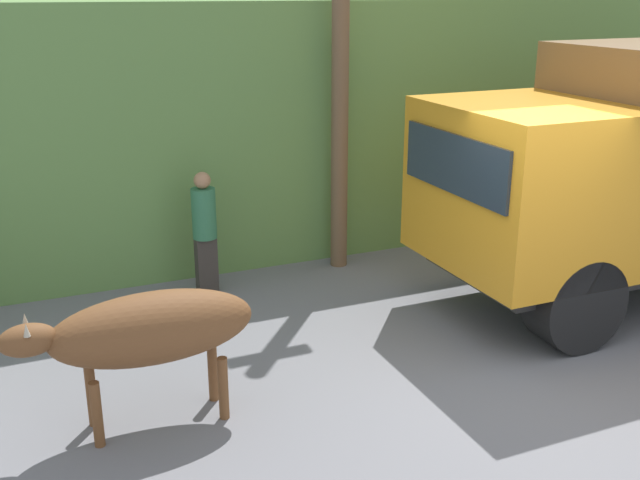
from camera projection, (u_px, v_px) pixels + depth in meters
ground_plane at (527, 389)px, 7.21m from camera, size 60.00×60.00×0.00m
hillside_embankment at (270, 104)px, 12.94m from camera, size 32.00×6.19×3.52m
building_backdrop at (136, 144)px, 10.51m from camera, size 6.08×2.70×3.15m
brown_cow at (148, 330)px, 6.37m from camera, size 2.11×0.63×1.23m
pedestrian_on_hill at (205, 227)px, 9.25m from camera, size 0.32×0.32×1.56m
utility_pole at (340, 61)px, 9.57m from camera, size 0.90×0.23×5.34m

